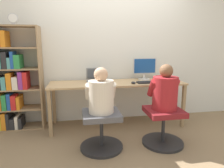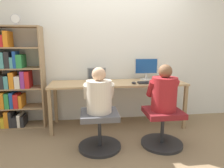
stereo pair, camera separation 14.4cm
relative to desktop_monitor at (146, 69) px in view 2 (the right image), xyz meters
name	(u,v)px [view 2 (the right image)]	position (x,y,z in m)	size (l,w,h in m)	color
ground_plane	(121,133)	(-0.52, -0.47, -0.94)	(14.00, 14.00, 0.00)	#846B4C
wall_back	(115,48)	(-0.52, 0.21, 0.36)	(10.00, 0.05, 2.60)	silver
desk	(118,86)	(-0.52, -0.16, -0.26)	(2.19, 0.61, 0.75)	tan
desktop_monitor	(146,69)	(0.00, 0.00, 0.00)	(0.42, 0.21, 0.38)	beige
laptop	(97,79)	(-0.86, -0.05, -0.15)	(0.31, 0.31, 0.23)	gray
keyboard	(150,82)	(-0.02, -0.31, -0.18)	(0.40, 0.15, 0.03)	#232326
computer_mouse_by_keyboard	(134,83)	(-0.29, -0.34, -0.18)	(0.07, 0.10, 0.04)	black
office_chair_left	(162,126)	(-0.02, -0.91, -0.67)	(0.57, 0.57, 0.50)	#262628
office_chair_right	(100,129)	(-0.87, -0.88, -0.67)	(0.57, 0.57, 0.50)	#262628
person_at_monitor	(164,91)	(-0.02, -0.90, -0.19)	(0.40, 0.33, 0.61)	maroon
person_at_laptop	(99,94)	(-0.87, -0.88, -0.20)	(0.39, 0.32, 0.58)	beige
bookshelf	(15,81)	(-2.17, -0.01, -0.16)	(0.73, 0.32, 1.64)	#997A56
desk_clock	(16,19)	(-2.05, -0.09, 0.79)	(0.14, 0.03, 0.16)	#B2B2B7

